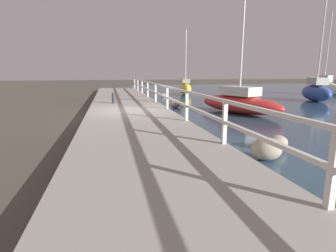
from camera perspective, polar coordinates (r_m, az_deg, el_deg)
name	(u,v)px	position (r m, az deg, el deg)	size (l,w,h in m)	color
ground_plane	(130,117)	(12.53, -8.30, 2.05)	(120.00, 120.00, 0.00)	#4C473D
dock_walkway	(130,113)	(12.50, -8.32, 2.76)	(3.83, 36.00, 0.32)	#9E998E
railing	(167,93)	(12.66, -0.15, 7.15)	(0.10, 32.50, 1.10)	silver
boulder_mid_strip	(267,149)	(6.68, 20.67, -4.68)	(0.73, 0.65, 0.55)	gray
boulder_water_edge	(163,95)	(22.58, -1.01, 6.78)	(0.39, 0.35, 0.29)	gray
boulder_near_dock	(277,143)	(7.63, 22.69, -3.35)	(0.55, 0.50, 0.41)	gray
boulder_downstream	(175,103)	(15.46, 1.58, 4.93)	(0.68, 0.61, 0.51)	gray
mooring_bollard	(114,98)	(15.26, -11.77, 6.02)	(0.20, 0.20, 0.62)	#333338
sailboat_blue	(316,91)	(21.72, 29.53, 6.60)	(1.98, 3.57, 6.84)	#2D4C9E
sailboat_red	(239,102)	(13.83, 15.21, 4.96)	(3.34, 5.15, 5.36)	red
sailboat_white	(323,87)	(28.55, 30.75, 7.35)	(1.42, 3.59, 7.28)	white
sailboat_yellow	(185,88)	(24.31, 3.81, 8.23)	(1.63, 3.80, 5.71)	gold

